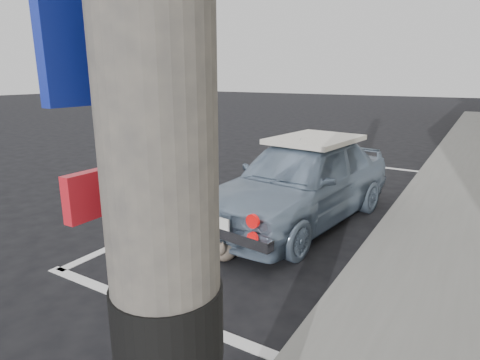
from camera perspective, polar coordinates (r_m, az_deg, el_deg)
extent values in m
plane|color=black|center=(4.51, -12.30, -12.81)|extent=(80.00, 80.00, 0.00)
cube|color=silver|center=(3.90, -11.99, -17.51)|extent=(3.00, 0.12, 0.01)
cube|color=silver|center=(9.85, 17.02, 2.04)|extent=(3.00, 0.12, 0.01)
cube|color=silver|center=(7.23, -1.11, -1.78)|extent=(0.12, 7.00, 0.01)
cylinder|color=black|center=(1.38, -10.23, -19.08)|extent=(0.36, 0.36, 0.25)
cube|color=#122297|center=(1.33, -20.36, 19.75)|extent=(0.04, 0.35, 0.45)
cube|color=red|center=(1.38, -18.52, -1.37)|extent=(0.04, 0.30, 0.15)
cube|color=white|center=(1.38, -18.65, -1.34)|extent=(0.02, 0.16, 0.08)
imported|color=#768CA6|center=(5.76, 8.69, -0.03)|extent=(1.89, 3.73, 1.22)
cube|color=beige|center=(5.96, 10.65, 5.68)|extent=(1.18, 1.48, 0.07)
cube|color=silver|center=(4.49, -2.84, -7.29)|extent=(1.37, 0.30, 0.12)
cube|color=white|center=(4.42, -3.25, -6.26)|extent=(0.33, 0.06, 0.17)
cylinder|color=red|center=(4.70, -7.46, -3.26)|extent=(0.15, 0.06, 0.15)
cylinder|color=red|center=(4.10, 1.83, -5.88)|extent=(0.15, 0.06, 0.15)
cylinder|color=red|center=(4.76, -7.39, -5.33)|extent=(0.12, 0.06, 0.12)
cylinder|color=red|center=(4.16, 1.81, -8.20)|extent=(0.12, 0.06, 0.12)
ellipsoid|color=#76645A|center=(4.66, -1.91, -9.81)|extent=(0.28, 0.41, 0.23)
sphere|color=#76645A|center=(4.49, -2.94, -9.69)|extent=(0.15, 0.15, 0.15)
cone|color=#76645A|center=(4.48, -3.40, -8.74)|extent=(0.05, 0.05, 0.06)
cone|color=#76645A|center=(4.45, -2.49, -8.92)|extent=(0.05, 0.05, 0.06)
cylinder|color=#76645A|center=(4.83, -0.22, -9.93)|extent=(0.15, 0.24, 0.03)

